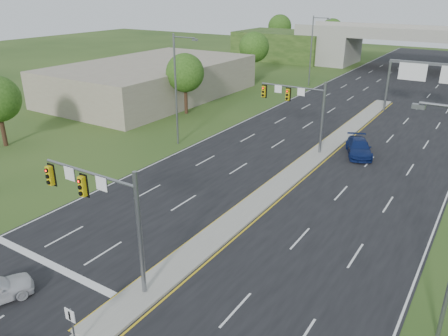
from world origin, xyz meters
name	(u,v)px	position (x,y,z in m)	size (l,w,h in m)	color
ground	(145,294)	(0.00, 0.00, 0.00)	(240.00, 240.00, 0.00)	#244016
road	(351,128)	(0.00, 35.00, 0.01)	(24.00, 160.00, 0.02)	black
median	(311,159)	(0.00, 23.00, 0.10)	(2.00, 54.00, 0.16)	gray
lane_markings	(327,142)	(-0.60, 28.91, 0.02)	(23.72, 160.00, 0.01)	gold
signal_mast_near	(104,204)	(-2.26, -0.07, 4.73)	(6.62, 0.60, 7.00)	slate
signal_mast_far	(301,103)	(-2.26, 24.93, 4.73)	(6.62, 0.60, 7.00)	slate
keep_right_sign	(72,322)	(0.00, -4.53, 1.52)	(0.60, 0.13, 2.20)	slate
sign_gantry	(436,75)	(6.68, 44.92, 5.24)	(11.58, 0.44, 6.67)	slate
overpass	(426,52)	(0.00, 80.00, 3.55)	(80.00, 14.00, 8.10)	gray
lightpole_l_mid	(177,85)	(-13.30, 20.00, 6.10)	(2.85, 0.25, 11.00)	slate
lightpole_l_far	(312,48)	(-13.30, 55.00, 6.10)	(2.85, 0.25, 11.00)	slate
tree_l_near	(185,73)	(-20.00, 30.00, 5.18)	(4.80, 4.80, 7.60)	#382316
tree_l_mid	(254,47)	(-24.00, 55.00, 5.51)	(5.20, 5.20, 8.12)	#382316
tree_back_a	(280,26)	(-38.00, 94.00, 5.84)	(6.00, 6.00, 8.85)	#382316
tree_back_b	(332,30)	(-24.00, 94.00, 5.51)	(5.60, 5.60, 8.32)	#382316
commercial_building	(152,80)	(-30.00, 35.00, 2.50)	(18.00, 30.00, 5.00)	gray
car_far_b	(359,147)	(3.28, 26.71, 0.78)	(2.12, 5.21, 1.51)	#0D1C53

